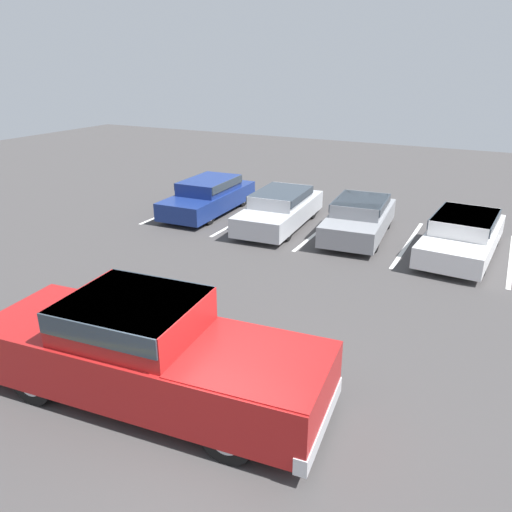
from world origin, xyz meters
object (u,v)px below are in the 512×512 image
object	(u,v)px
parked_sedan_a	(209,195)
parked_sedan_d	(463,233)
parked_sedan_b	(280,208)
parked_sedan_c	(359,217)
pickup_truck	(152,351)

from	to	relation	value
parked_sedan_a	parked_sedan_d	xyz separation A→B (m)	(9.10, -0.33, -0.03)
parked_sedan_a	parked_sedan_b	world-z (taller)	parked_sedan_a
parked_sedan_a	parked_sedan_c	xyz separation A→B (m)	(5.89, -0.13, -0.02)
parked_sedan_a	parked_sedan_b	distance (m)	3.14
parked_sedan_c	parked_sedan_b	bearing A→B (deg)	-90.69
pickup_truck	parked_sedan_c	xyz separation A→B (m)	(0.66, 9.90, -0.24)
pickup_truck	parked_sedan_b	xyz separation A→B (m)	(-2.10, 9.71, -0.24)
parked_sedan_c	parked_sedan_a	bearing A→B (deg)	-95.92
parked_sedan_b	parked_sedan_c	bearing A→B (deg)	90.25
pickup_truck	parked_sedan_a	distance (m)	11.32
parked_sedan_a	parked_sedan_b	size ratio (longest dim) A/B	0.99
pickup_truck	parked_sedan_d	world-z (taller)	pickup_truck
parked_sedan_a	parked_sedan_c	bearing A→B (deg)	86.40
parked_sedan_c	parked_sedan_d	xyz separation A→B (m)	(3.20, -0.21, -0.01)
parked_sedan_c	parked_sedan_d	size ratio (longest dim) A/B	0.92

